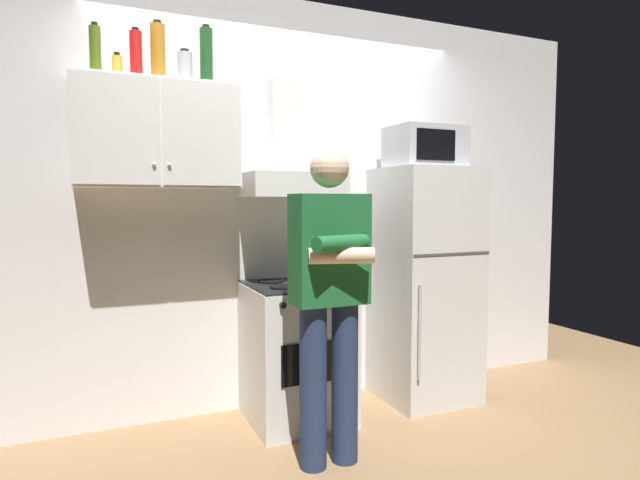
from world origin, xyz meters
name	(u,v)px	position (x,y,z in m)	size (l,w,h in m)	color
ground_plane	(320,433)	(0.00, 0.00, 0.00)	(7.00, 7.00, 0.00)	olive
back_wall_tiled	(285,205)	(0.00, 0.60, 1.35)	(4.80, 0.10, 2.70)	white
upper_cabinet	(157,135)	(-0.85, 0.37, 1.75)	(0.90, 0.37, 0.60)	white
stove_oven	(297,352)	(-0.05, 0.25, 0.43)	(0.60, 0.62, 0.87)	white
range_hood	(289,166)	(-0.05, 0.38, 1.60)	(0.60, 0.44, 0.75)	white
refrigerator	(425,284)	(0.90, 0.25, 0.80)	(0.60, 0.62, 1.60)	silver
microwave	(425,148)	(0.90, 0.27, 1.74)	(0.48, 0.37, 0.28)	#B7BABF
person_standing	(330,294)	(-0.10, -0.36, 0.90)	(0.38, 0.33, 1.64)	navy
cooking_pot	(324,275)	(0.08, 0.13, 0.92)	(0.30, 0.20, 0.10)	#B7BABF
bottle_spice_jar	(117,66)	(-1.05, 0.36, 2.11)	(0.05, 0.05, 0.13)	gold
bottle_olive_oil	(95,50)	(-1.16, 0.34, 2.18)	(0.06, 0.06, 0.27)	#4C6B19
bottle_canister_steel	(185,68)	(-0.69, 0.37, 2.14)	(0.09, 0.09, 0.20)	#B2B5BA
bottle_liquor_amber	(158,52)	(-0.84, 0.35, 2.21)	(0.08, 0.08, 0.33)	#B7721E
bottle_wine_green	(206,57)	(-0.56, 0.37, 2.22)	(0.07, 0.07, 0.35)	#19471E
bottle_soda_red	(136,55)	(-0.95, 0.38, 2.18)	(0.07, 0.07, 0.28)	red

